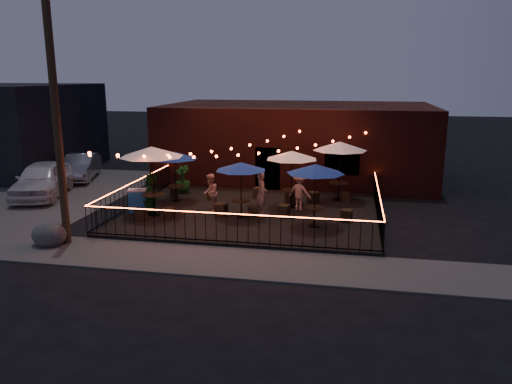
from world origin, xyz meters
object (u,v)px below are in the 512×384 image
cafe_table_5 (340,147)px  boulder (49,234)px  cafe_table_0 (152,153)px  utility_pole (57,125)px  cafe_table_4 (315,170)px  cooler (137,200)px  cafe_table_2 (241,167)px  cafe_table_1 (175,156)px  cafe_table_3 (292,156)px

cafe_table_5 → boulder: 12.12m
cafe_table_0 → cafe_table_5: cafe_table_0 is taller
utility_pole → cafe_table_4: 8.80m
cafe_table_5 → boulder: (-9.27, -7.51, -2.12)m
cafe_table_4 → cooler: (-7.17, 0.64, -1.64)m
cafe_table_0 → cooler: (-0.83, 0.31, -2.02)m
cafe_table_0 → cafe_table_5: size_ratio=1.10×
cafe_table_0 → cafe_table_2: cafe_table_0 is taller
cafe_table_1 → cafe_table_5: bearing=12.0°
cafe_table_4 → boulder: 9.35m
cafe_table_0 → utility_pole: bearing=-117.0°
cafe_table_3 → cafe_table_5: 2.47m
cafe_table_3 → utility_pole: bearing=-140.7°
cafe_table_2 → cafe_table_3: bearing=48.1°
utility_pole → cafe_table_1: bearing=72.5°
cafe_table_0 → cooler: cafe_table_0 is taller
cafe_table_2 → boulder: cafe_table_2 is taller
cafe_table_2 → cafe_table_5: 5.03m
cafe_table_1 → cafe_table_4: cafe_table_4 is taller
cafe_table_2 → cafe_table_4: size_ratio=1.03×
cafe_table_5 → cafe_table_2: bearing=-136.3°
cooler → cafe_table_4: bearing=-22.7°
cafe_table_2 → boulder: size_ratio=2.35×
cafe_table_4 → cooler: 7.38m
cafe_table_1 → cafe_table_5: 7.17m
cafe_table_2 → cooler: bearing=-179.7°
cafe_table_5 → cooler: 8.85m
cafe_table_2 → cafe_table_3: size_ratio=0.89×
cafe_table_5 → cooler: size_ratio=2.90×
utility_pole → cafe_table_5: bearing=39.3°
cafe_table_1 → cafe_table_3: (5.09, -0.07, 0.18)m
cooler → boulder: bearing=-126.2°
cafe_table_0 → cafe_table_1: cafe_table_0 is taller
cafe_table_5 → boulder: cafe_table_5 is taller
utility_pole → cafe_table_1: size_ratio=3.22×
cafe_table_2 → cafe_table_3: 2.57m
cafe_table_0 → cafe_table_2: (3.45, 0.33, -0.51)m
cafe_table_1 → cafe_table_3: 5.09m
cafe_table_4 → cooler: bearing=174.9°
cafe_table_3 → cooler: 6.53m
cafe_table_5 → cafe_table_3: bearing=-140.8°
cafe_table_1 → cooler: (-0.91, -2.01, -1.52)m
utility_pole → cafe_table_5: 11.48m
cafe_table_4 → cafe_table_0: bearing=177.0°
cafe_table_0 → boulder: cafe_table_0 is taller
cafe_table_3 → cafe_table_0: bearing=-156.5°
cafe_table_3 → cafe_table_4: (1.17, -2.58, -0.05)m
cafe_table_2 → cafe_table_3: cafe_table_3 is taller
utility_pole → cafe_table_4: (8.07, 3.07, -1.74)m
cafe_table_0 → cafe_table_2: bearing=5.5°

